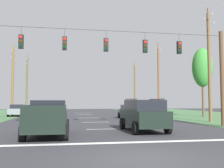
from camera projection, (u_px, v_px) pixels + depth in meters
name	position (u px, v px, depth m)	size (l,w,h in m)	color
ground_plane	(145.00, 158.00, 8.61)	(120.00, 120.00, 0.00)	#333338
stop_bar_stripe	(123.00, 143.00, 11.94)	(15.83, 0.45, 0.01)	white
lane_dash_0	(105.00, 129.00, 17.84)	(0.15, 2.50, 0.01)	white
lane_dash_1	(95.00, 122.00, 23.83)	(0.15, 2.50, 0.01)	white
lane_dash_2	(89.00, 118.00, 30.21)	(0.15, 2.50, 0.01)	white
lane_dash_3	(85.00, 115.00, 37.68)	(0.15, 2.50, 0.01)	white
lane_dash_4	(82.00, 113.00, 43.54)	(0.15, 2.50, 0.01)	white
overhead_signal_span	(106.00, 69.00, 18.61)	(18.49, 0.31, 7.36)	#503826
pickup_truck	(48.00, 118.00, 14.35)	(2.35, 5.43, 1.95)	black
suv_black	(143.00, 115.00, 16.50)	(2.27, 4.83, 2.05)	black
distant_car_crossing_white	(152.00, 109.00, 36.80)	(2.05, 4.31, 1.52)	silver
distant_car_oncoming	(18.00, 110.00, 33.67)	(2.09, 4.34, 1.52)	slate
distant_car_far_parked	(130.00, 111.00, 29.16)	(2.05, 4.31, 1.52)	slate
utility_pole_mid_right	(209.00, 65.00, 24.20)	(0.32, 1.99, 10.68)	brown
utility_pole_far_right	(159.00, 80.00, 36.60)	(0.30, 1.96, 10.17)	brown
utility_pole_near_left	(135.00, 87.00, 49.96)	(0.30, 1.60, 9.60)	brown
utility_pole_distant_right	(13.00, 80.00, 33.74)	(0.29, 1.95, 9.39)	brown
utility_pole_distant_left	(27.00, 84.00, 46.14)	(0.34, 2.00, 10.38)	brown
tree_roadside_right	(202.00, 68.00, 32.32)	(2.49, 2.49, 8.55)	brown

